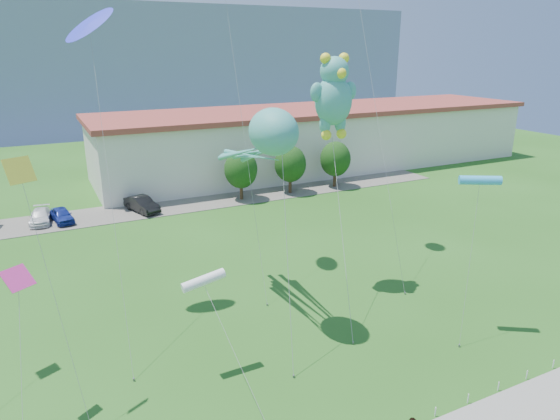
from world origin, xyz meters
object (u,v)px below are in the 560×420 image
object	(u,v)px
parked_car_white	(40,216)
parked_car_blue	(62,215)
octopus_kite	(263,142)
parked_car_black	(142,204)
teddy_bear_kite	(334,94)
warehouse	(321,137)

from	to	relation	value
parked_car_white	parked_car_blue	bearing A→B (deg)	-12.85
octopus_kite	parked_car_black	bearing A→B (deg)	95.97
parked_car_blue	octopus_kite	distance (m)	28.22
parked_car_white	teddy_bear_kite	world-z (taller)	teddy_bear_kite
parked_car_blue	warehouse	bearing A→B (deg)	6.30
parked_car_white	teddy_bear_kite	size ratio (longest dim) A/B	0.28
parked_car_white	octopus_kite	bearing A→B (deg)	-58.24
parked_car_white	parked_car_black	xyz separation A→B (m)	(9.33, -0.80, 0.14)
parked_car_blue	teddy_bear_kite	bearing A→B (deg)	-63.48
teddy_bear_kite	octopus_kite	bearing A→B (deg)	-159.62
parked_car_black	teddy_bear_kite	distance (m)	26.57
warehouse	parked_car_black	bearing A→B (deg)	-160.30
parked_car_black	octopus_kite	bearing A→B (deg)	-102.81
warehouse	parked_car_white	bearing A→B (deg)	-166.34
parked_car_blue	parked_car_black	xyz separation A→B (m)	(7.47, -0.15, 0.10)
octopus_kite	teddy_bear_kite	bearing A→B (deg)	20.38
parked_car_black	parked_car_white	bearing A→B (deg)	156.33
octopus_kite	parked_car_white	bearing A→B (deg)	115.37
warehouse	parked_car_black	size ratio (longest dim) A/B	13.07
warehouse	parked_car_white	xyz separation A→B (m)	(-35.97, -8.74, -3.44)
parked_car_white	parked_car_black	bearing A→B (deg)	1.50
parked_car_blue	parked_car_white	bearing A→B (deg)	151.67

